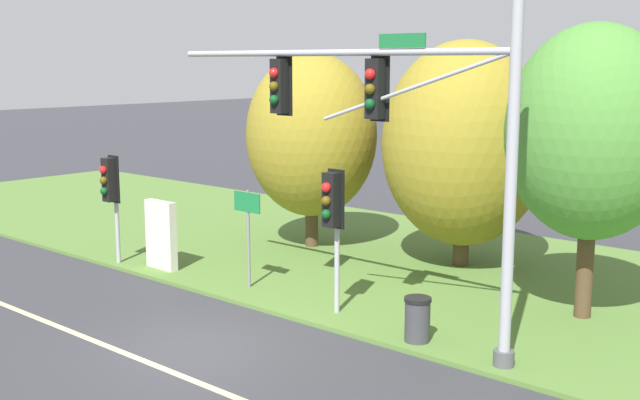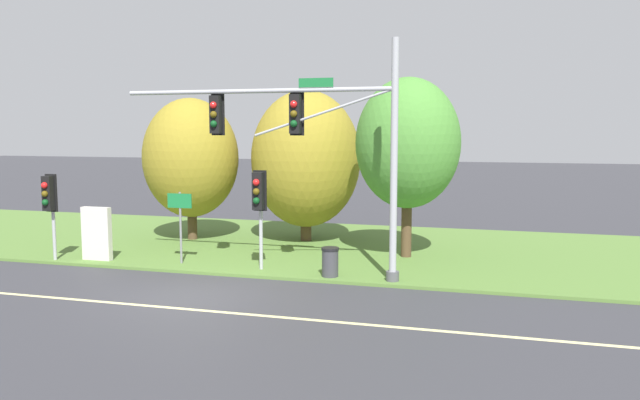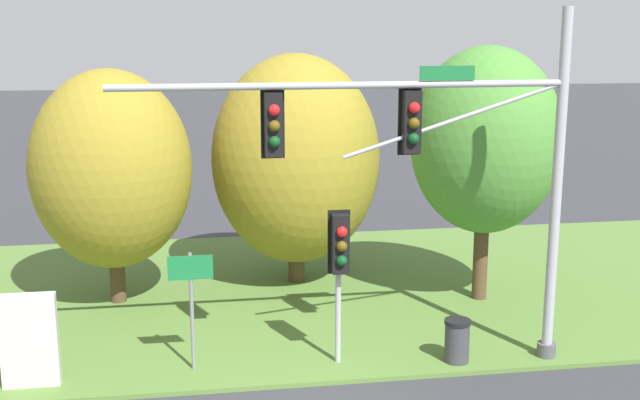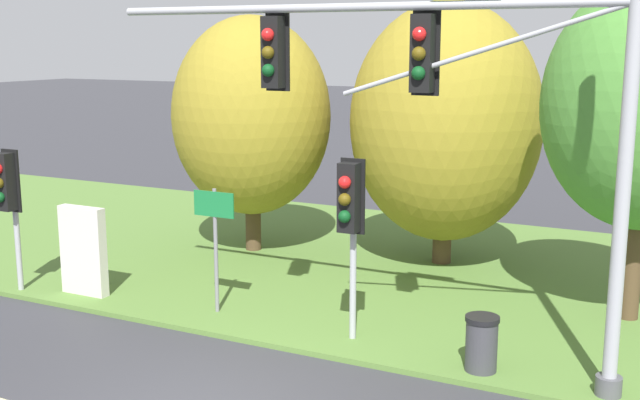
% 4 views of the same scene
% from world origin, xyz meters
% --- Properties ---
extents(ground_plane, '(160.00, 160.00, 0.00)m').
position_xyz_m(ground_plane, '(0.00, 0.00, 0.00)').
color(ground_plane, '#333338').
extents(lane_stripe, '(36.00, 0.16, 0.01)m').
position_xyz_m(lane_stripe, '(0.00, -1.20, 0.00)').
color(lane_stripe, beige).
rests_on(lane_stripe, ground).
extents(grass_verge, '(48.00, 11.50, 0.10)m').
position_xyz_m(grass_verge, '(0.00, 8.25, 0.05)').
color(grass_verge, '#517533').
rests_on(grass_verge, ground).
extents(traffic_signal_mast, '(9.15, 0.49, 7.34)m').
position_xyz_m(traffic_signal_mast, '(2.90, 2.98, 4.58)').
color(traffic_signal_mast, '#9EA0A5').
rests_on(traffic_signal_mast, grass_verge).
extents(pedestrian_signal_near_kerb, '(0.46, 0.55, 3.08)m').
position_xyz_m(pedestrian_signal_near_kerb, '(-6.72, 2.65, 2.33)').
color(pedestrian_signal_near_kerb, '#9EA0A5').
rests_on(pedestrian_signal_near_kerb, grass_verge).
extents(pedestrian_signal_further_along, '(0.46, 0.55, 3.31)m').
position_xyz_m(pedestrian_signal_further_along, '(0.93, 3.25, 2.52)').
color(pedestrian_signal_further_along, '#9EA0A5').
rests_on(pedestrian_signal_further_along, grass_verge).
extents(route_sign_post, '(0.91, 0.08, 2.49)m').
position_xyz_m(route_sign_post, '(-2.09, 3.52, 1.78)').
color(route_sign_post, slate).
rests_on(route_sign_post, grass_verge).
extents(tree_nearest_road, '(3.99, 3.99, 5.95)m').
position_xyz_m(tree_nearest_road, '(-3.99, 8.03, 3.55)').
color(tree_nearest_road, '#4C3823').
rests_on(tree_nearest_road, grass_verge).
extents(tree_left_of_mast, '(4.53, 4.53, 6.26)m').
position_xyz_m(tree_left_of_mast, '(0.77, 9.02, 3.52)').
color(tree_left_of_mast, '#4C3823').
rests_on(tree_left_of_mast, grass_verge).
extents(tree_behind_signpost, '(3.77, 3.77, 6.51)m').
position_xyz_m(tree_behind_signpost, '(5.29, 6.82, 4.23)').
color(tree_behind_signpost, '#4C3823').
rests_on(tree_behind_signpost, grass_verge).
extents(info_kiosk, '(1.10, 0.24, 1.90)m').
position_xyz_m(info_kiosk, '(-5.25, 3.22, 1.04)').
color(info_kiosk, beige).
rests_on(info_kiosk, grass_verge).
extents(trash_bin, '(0.56, 0.56, 0.93)m').
position_xyz_m(trash_bin, '(3.41, 3.03, 0.57)').
color(trash_bin, '#38383D').
rests_on(trash_bin, grass_verge).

